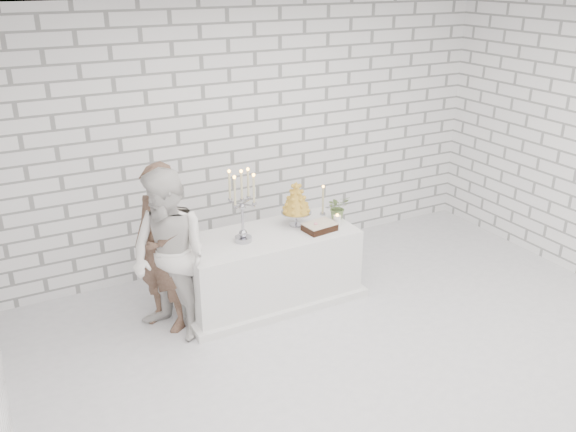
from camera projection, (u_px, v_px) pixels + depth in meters
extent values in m
cube|color=silver|center=(378.00, 359.00, 5.46)|extent=(6.00, 5.00, 0.01)
cube|color=white|center=(402.00, 10.00, 4.31)|extent=(6.00, 5.00, 0.01)
cube|color=white|center=(256.00, 135.00, 6.92)|extent=(6.00, 0.01, 3.00)
cube|color=white|center=(269.00, 267.00, 6.31)|extent=(1.80, 0.80, 0.75)
imported|color=#493227|center=(162.00, 249.00, 5.68)|extent=(0.66, 0.72, 1.66)
imported|color=white|center=(170.00, 257.00, 5.52)|extent=(0.93, 1.00, 1.65)
cube|color=black|center=(320.00, 227.00, 6.25)|extent=(0.34, 0.26, 0.08)
cylinder|color=white|center=(337.00, 221.00, 6.34)|extent=(0.10, 0.10, 0.12)
cylinder|color=beige|center=(323.00, 201.00, 6.60)|extent=(0.08, 0.08, 0.32)
imported|color=#3C6533|center=(338.00, 207.00, 6.51)|extent=(0.24, 0.21, 0.26)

